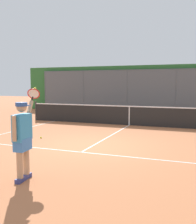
% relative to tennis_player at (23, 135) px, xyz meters
% --- Properties ---
extents(ground_plane, '(60.00, 60.00, 0.00)m').
position_rel_tennis_player_xyz_m(ground_plane, '(-0.17, -3.35, -0.96)').
color(ground_plane, '#B76B42').
extents(court_line_markings, '(8.46, 10.35, 0.01)m').
position_rel_tennis_player_xyz_m(court_line_markings, '(-0.17, -2.24, -0.96)').
color(court_line_markings, white).
rests_on(court_line_markings, ground).
extents(fence_backdrop, '(19.85, 1.37, 3.35)m').
position_rel_tennis_player_xyz_m(fence_backdrop, '(-0.17, -14.69, 0.70)').
color(fence_backdrop, '#565B60').
rests_on(fence_backdrop, ground).
extents(tennis_net, '(10.87, 0.09, 1.07)m').
position_rel_tennis_player_xyz_m(tennis_net, '(-0.17, -8.22, -0.47)').
color(tennis_net, '#2D2D2D').
rests_on(tennis_net, ground).
extents(tennis_player, '(0.57, 1.35, 1.94)m').
position_rel_tennis_player_xyz_m(tennis_player, '(0.00, 0.00, 0.00)').
color(tennis_player, navy).
rests_on(tennis_player, ground).
extents(tennis_ball_mid_court, '(0.07, 0.07, 0.07)m').
position_rel_tennis_player_xyz_m(tennis_ball_mid_court, '(2.10, -3.89, -0.93)').
color(tennis_ball_mid_court, '#CCDB33').
rests_on(tennis_ball_mid_court, ground).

